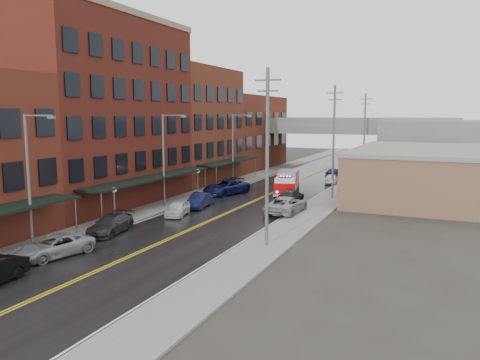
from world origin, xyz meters
The scene contains 33 objects.
ground centered at (0.00, 0.00, 0.00)m, with size 220.00×220.00×0.00m, color #2D2B26.
road centered at (0.00, 30.00, 0.01)m, with size 11.00×160.00×0.02m, color black.
sidewalk_left centered at (-7.30, 30.00, 0.07)m, with size 3.00×160.00×0.15m, color slate.
sidewalk_right centered at (7.30, 30.00, 0.07)m, with size 3.00×160.00×0.15m, color slate.
curb_left centered at (-5.65, 30.00, 0.07)m, with size 0.30×160.00×0.15m, color gray.
curb_right centered at (5.65, 30.00, 0.07)m, with size 0.30×160.00×0.15m, color gray.
brick_building_b centered at (-13.30, 23.00, 9.00)m, with size 9.00×20.00×18.00m, color #521B15.
brick_building_c centered at (-13.30, 40.50, 7.50)m, with size 9.00×15.00×15.00m, color maroon.
brick_building_far centered at (-13.30, 58.00, 6.00)m, with size 9.00×20.00×12.00m, color maroon.
tan_building centered at (16.00, 40.00, 2.50)m, with size 14.00×22.00×5.00m, color #845F47.
right_far_block centered at (18.00, 70.00, 4.00)m, with size 18.00×30.00×8.00m, color slate.
awning_1 centered at (-7.49, 23.00, 2.99)m, with size 2.60×18.00×3.09m.
awning_2 centered at (-7.49, 40.50, 2.99)m, with size 2.60×13.00×3.09m.
globe_lamp_1 centered at (-6.40, 16.00, 2.31)m, with size 0.44×0.44×3.12m.
globe_lamp_2 centered at (-6.40, 30.00, 2.31)m, with size 0.44×0.44×3.12m.
street_lamp_0 centered at (-6.55, 8.00, 5.19)m, with size 2.64×0.22×9.00m.
street_lamp_1 centered at (-6.55, 24.00, 5.19)m, with size 2.64×0.22×9.00m.
street_lamp_2 centered at (-6.55, 40.00, 5.19)m, with size 2.64×0.22×9.00m.
utility_pole_0 centered at (7.20, 15.00, 6.31)m, with size 1.80×0.24×12.00m.
utility_pole_1 centered at (7.20, 35.00, 6.31)m, with size 1.80×0.24×12.00m.
utility_pole_2 centered at (7.20, 55.00, 6.31)m, with size 1.80×0.24×12.00m.
overpass centered at (0.00, 62.00, 5.99)m, with size 40.00×10.00×7.50m.
fire_truck centered at (1.92, 35.74, 1.40)m, with size 4.03×7.39×2.58m.
parked_car_left_2 centered at (-4.36, 7.50, 0.69)m, with size 2.29×4.96×1.38m, color gray.
parked_car_left_3 centered at (-4.95, 13.69, 0.70)m, with size 1.97×4.85×1.41m, color #272729.
parked_car_left_4 centered at (-3.60, 21.20, 0.67)m, with size 1.58×3.93×1.34m, color silver.
parked_car_left_5 centered at (-3.60, 25.19, 0.71)m, with size 1.50×4.29×1.41m, color black.
parked_car_left_6 centered at (-4.48, 33.20, 0.82)m, with size 2.71×5.88×1.63m, color #121647.
parked_car_left_7 centered at (-5.00, 34.80, 0.72)m, with size 2.02×4.96×1.44m, color black.
parked_car_right_0 centered at (5.00, 26.02, 0.80)m, with size 2.65×5.74×1.59m, color gray.
parked_car_right_1 centered at (3.60, 31.72, 0.66)m, with size 1.86×4.58×1.33m, color black.
parked_car_right_2 centered at (4.64, 46.20, 0.66)m, with size 1.56×3.88×1.32m, color silver.
parked_car_right_3 centered at (3.99, 52.20, 0.67)m, with size 1.41×4.05×1.33m, color black.
Camera 1 is at (18.04, -14.08, 8.96)m, focal length 35.00 mm.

